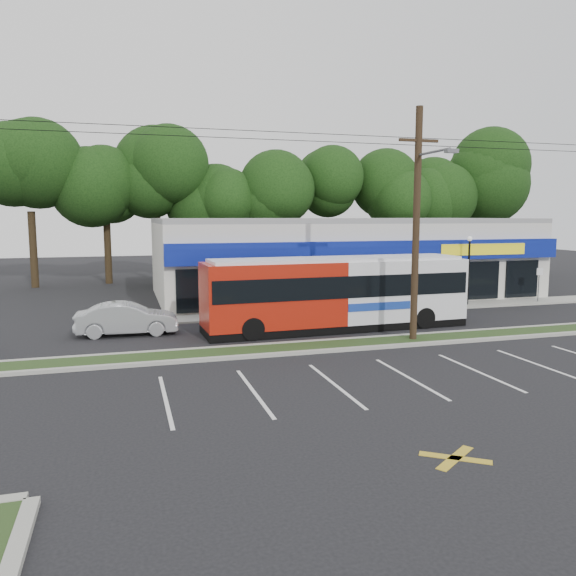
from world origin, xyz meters
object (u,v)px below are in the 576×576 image
(pedestrian_a, at_px, (426,303))
(pedestrian_b, at_px, (413,296))
(car_silver, at_px, (127,319))
(metrobus, at_px, (337,291))
(car_dark, at_px, (395,307))
(lamp_post, at_px, (469,262))
(utility_pole, at_px, (414,217))
(sign_post, at_px, (539,279))

(pedestrian_a, relative_size, pedestrian_b, 1.01)
(car_silver, bearing_deg, metrobus, -95.92)
(pedestrian_a, bearing_deg, pedestrian_b, -122.45)
(car_dark, relative_size, car_silver, 0.95)
(car_silver, relative_size, pedestrian_b, 2.85)
(lamp_post, bearing_deg, car_dark, -153.41)
(lamp_post, relative_size, car_dark, 0.98)
(utility_pole, distance_m, metrobus, 5.45)
(utility_pole, relative_size, pedestrian_b, 31.07)
(sign_post, bearing_deg, pedestrian_a, -164.83)
(car_dark, bearing_deg, pedestrian_a, -68.20)
(car_dark, height_order, pedestrian_a, pedestrian_a)
(utility_pole, bearing_deg, sign_post, 30.15)
(pedestrian_b, bearing_deg, metrobus, 36.99)
(pedestrian_b, bearing_deg, sign_post, -174.68)
(car_dark, height_order, car_silver, car_silver)
(sign_post, bearing_deg, pedestrian_b, -179.52)
(lamp_post, distance_m, pedestrian_a, 5.61)
(lamp_post, xyz_separation_m, pedestrian_b, (-3.85, -0.30, -1.87))
(sign_post, relative_size, car_dark, 0.51)
(car_dark, height_order, pedestrian_b, pedestrian_b)
(lamp_post, distance_m, sign_post, 5.13)
(sign_post, height_order, car_dark, sign_post)
(lamp_post, xyz_separation_m, sign_post, (5.00, -0.23, -1.12))
(utility_pole, bearing_deg, pedestrian_b, 60.32)
(metrobus, height_order, car_silver, metrobus)
(utility_pole, bearing_deg, pedestrian_a, 54.11)
(metrobus, distance_m, pedestrian_a, 6.00)
(pedestrian_a, bearing_deg, car_dark, -4.57)
(lamp_post, bearing_deg, sign_post, -2.58)
(utility_pole, relative_size, lamp_post, 11.76)
(car_dark, bearing_deg, metrobus, 113.82)
(lamp_post, xyz_separation_m, car_dark, (-6.59, -3.30, -1.93))
(pedestrian_b, bearing_deg, lamp_post, -170.71)
(sign_post, distance_m, pedestrian_b, 8.88)
(sign_post, height_order, car_silver, sign_post)
(sign_post, bearing_deg, metrobus, -165.01)
(lamp_post, height_order, sign_post, lamp_post)
(sign_post, relative_size, pedestrian_b, 1.38)
(metrobus, height_order, pedestrian_a, metrobus)
(sign_post, xyz_separation_m, car_dark, (-11.59, -3.07, -0.82))
(pedestrian_b, bearing_deg, car_silver, 13.80)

